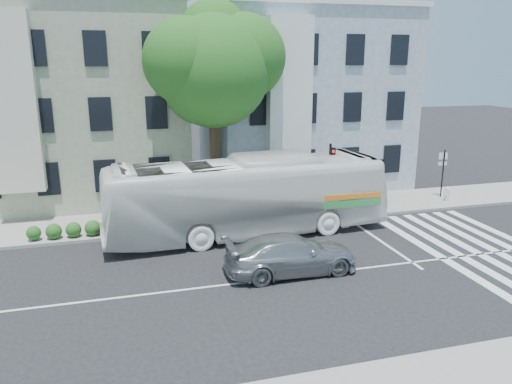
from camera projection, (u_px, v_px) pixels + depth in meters
name	position (u px, v px, depth m)	size (l,w,h in m)	color
ground	(261.00, 281.00, 18.83)	(120.00, 120.00, 0.00)	black
sidewalk_far	(219.00, 216.00, 26.26)	(80.00, 4.00, 0.15)	gray
building_left	(78.00, 104.00, 29.55)	(12.00, 10.00, 11.00)	gray
building_right	(299.00, 99.00, 33.18)	(12.00, 10.00, 11.00)	gray
street_tree	(214.00, 65.00, 24.95)	(7.30, 5.90, 11.10)	#2D2116
bus	(247.00, 196.00, 23.41)	(13.42, 3.14, 3.74)	white
sedan	(291.00, 254.00, 19.40)	(5.22, 2.12, 1.52)	#A9ACB0
hedge	(130.00, 225.00, 23.61)	(8.50, 0.84, 0.70)	#25601F
traffic_signal	(330.00, 171.00, 25.33)	(0.42, 0.52, 3.98)	black
fire_hydrant	(447.00, 194.00, 28.83)	(0.46, 0.31, 0.80)	silver
far_sign_pole	(443.00, 167.00, 29.34)	(0.51, 0.21, 2.84)	black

